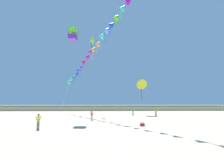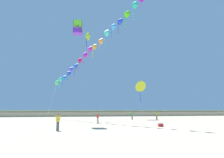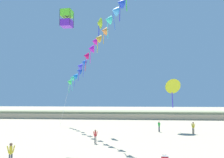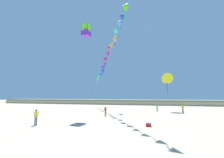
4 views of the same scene
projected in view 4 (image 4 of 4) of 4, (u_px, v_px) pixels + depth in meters
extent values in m
plane|color=tan|center=(113.00, 136.00, 12.02)|extent=(240.00, 240.00, 0.00)
cube|color=tan|center=(144.00, 103.00, 54.95)|extent=(120.00, 8.07, 1.26)
cube|color=gray|center=(143.00, 101.00, 55.04)|extent=(120.00, 6.86, 0.72)
cylinder|color=#726656|center=(183.00, 111.00, 28.55)|extent=(0.13, 0.13, 0.86)
cylinder|color=#726656|center=(182.00, 110.00, 28.65)|extent=(0.13, 0.13, 0.86)
cylinder|color=yellow|center=(183.00, 107.00, 28.68)|extent=(0.23, 0.23, 0.61)
cylinder|color=yellow|center=(184.00, 106.00, 28.55)|extent=(0.22, 0.18, 0.58)
cylinder|color=yellow|center=(182.00, 106.00, 28.83)|extent=(0.22, 0.18, 0.58)
sphere|color=brown|center=(183.00, 104.00, 28.73)|extent=(0.23, 0.23, 0.23)
cylinder|color=#474C56|center=(157.00, 109.00, 31.39)|extent=(0.12, 0.12, 0.80)
cylinder|color=#474C56|center=(157.00, 109.00, 31.26)|extent=(0.12, 0.12, 0.80)
cylinder|color=green|center=(157.00, 106.00, 31.40)|extent=(0.21, 0.21, 0.57)
cylinder|color=green|center=(156.00, 106.00, 31.58)|extent=(0.18, 0.20, 0.54)
cylinder|color=green|center=(158.00, 106.00, 31.24)|extent=(0.18, 0.20, 0.54)
sphere|color=#9E7051|center=(157.00, 104.00, 31.45)|extent=(0.22, 0.22, 0.22)
cylinder|color=gray|center=(105.00, 113.00, 24.11)|extent=(0.11, 0.11, 0.78)
cylinder|color=gray|center=(106.00, 114.00, 24.05)|extent=(0.11, 0.11, 0.78)
cylinder|color=red|center=(105.00, 109.00, 24.16)|extent=(0.21, 0.21, 0.55)
cylinder|color=red|center=(104.00, 109.00, 24.23)|extent=(0.19, 0.10, 0.53)
cylinder|color=red|center=(106.00, 109.00, 24.09)|extent=(0.19, 0.10, 0.53)
sphere|color=#9E7051|center=(105.00, 107.00, 24.20)|extent=(0.21, 0.21, 0.21)
cylinder|color=#474C56|center=(35.00, 121.00, 16.47)|extent=(0.13, 0.13, 0.87)
cylinder|color=#474C56|center=(37.00, 121.00, 16.51)|extent=(0.13, 0.13, 0.87)
cylinder|color=yellow|center=(36.00, 114.00, 16.57)|extent=(0.23, 0.23, 0.62)
cylinder|color=yellow|center=(34.00, 114.00, 16.52)|extent=(0.22, 0.18, 0.59)
cylinder|color=yellow|center=(38.00, 114.00, 16.64)|extent=(0.22, 0.18, 0.59)
sphere|color=brown|center=(36.00, 110.00, 16.62)|extent=(0.24, 0.24, 0.24)
cone|color=#41E35F|center=(98.00, 78.00, 42.83)|extent=(1.25, 1.35, 1.15)
cylinder|color=#39E582|center=(97.00, 83.00, 42.85)|extent=(0.15, 0.13, 1.88)
cone|color=#3DD6A0|center=(99.00, 76.00, 41.60)|extent=(1.16, 1.32, 1.15)
cylinder|color=#39E5D2|center=(99.00, 80.00, 41.60)|extent=(0.24, 0.19, 2.14)
cone|color=blue|center=(100.00, 74.00, 40.00)|extent=(1.33, 1.40, 1.22)
cylinder|color=blue|center=(100.00, 78.00, 40.03)|extent=(0.14, 0.20, 1.62)
cone|color=blue|center=(102.00, 70.00, 38.59)|extent=(1.35, 1.40, 1.20)
cylinder|color=#393FE5|center=(102.00, 74.00, 38.62)|extent=(0.14, 0.14, 1.57)
cone|color=#413FE7|center=(102.00, 67.00, 36.98)|extent=(1.30, 1.39, 1.20)
cylinder|color=#6339E5|center=(102.00, 70.00, 37.03)|extent=(0.22, 0.13, 1.23)
cone|color=blue|center=(104.00, 64.00, 35.75)|extent=(1.25, 1.36, 1.19)
cylinder|color=#3944E5|center=(104.00, 69.00, 35.75)|extent=(0.20, 0.09, 2.12)
cone|color=#C80F62|center=(105.00, 59.00, 34.00)|extent=(1.08, 1.29, 1.12)
cylinder|color=#E5395C|center=(105.00, 64.00, 34.00)|extent=(0.25, 0.08, 2.14)
cone|color=#A719C7|center=(107.00, 53.00, 32.89)|extent=(1.21, 1.33, 1.13)
cylinder|color=#E539DC|center=(107.00, 59.00, 32.90)|extent=(0.15, 0.25, 2.10)
cone|color=#C41CBA|center=(109.00, 48.00, 31.07)|extent=(1.10, 1.30, 1.12)
cylinder|color=#E539B2|center=(109.00, 52.00, 31.11)|extent=(0.13, 0.13, 1.49)
cone|color=gold|center=(110.00, 45.00, 29.84)|extent=(1.25, 1.36, 1.18)
cylinder|color=yellow|center=(110.00, 51.00, 29.86)|extent=(0.11, 0.26, 1.76)
cone|color=orange|center=(114.00, 39.00, 28.42)|extent=(1.20, 1.32, 1.12)
cylinder|color=gold|center=(113.00, 44.00, 28.45)|extent=(0.11, 0.13, 1.50)
cone|color=#3ADCC3|center=(115.00, 30.00, 26.64)|extent=(1.14, 1.31, 1.11)
cylinder|color=#39D7E5|center=(115.00, 37.00, 26.64)|extent=(0.14, 0.23, 2.07)
cone|color=#41A5F2|center=(118.00, 23.00, 25.34)|extent=(1.28, 1.34, 1.14)
cylinder|color=#3971E5|center=(118.00, 30.00, 25.34)|extent=(0.32, 0.30, 2.08)
cone|color=blue|center=(121.00, 16.00, 23.79)|extent=(1.22, 1.34, 1.15)
cylinder|color=#4139E5|center=(121.00, 23.00, 23.80)|extent=(0.14, 0.27, 1.90)
cone|color=#48D312|center=(124.00, 7.00, 22.32)|extent=(1.26, 1.33, 1.13)
cylinder|color=#3FE539|center=(124.00, 14.00, 22.33)|extent=(0.21, 0.29, 1.90)
cylinder|color=#39DFE5|center=(129.00, 4.00, 21.13)|extent=(0.20, 0.18, 2.12)
cylinder|color=silver|center=(95.00, 93.00, 42.52)|extent=(1.69, 0.29, 7.90)
cone|color=#A1D129|center=(114.00, 37.00, 36.85)|extent=(1.44, 1.96, 1.87)
cone|color=#2D2EE5|center=(114.00, 37.00, 36.85)|extent=(0.83, 1.09, 1.03)
cylinder|color=#2D2EE5|center=(114.00, 43.00, 36.70)|extent=(0.13, 0.42, 2.13)
cube|color=#6A28C6|center=(86.00, 34.00, 25.69)|extent=(1.34, 1.34, 0.81)
cube|color=#65E52D|center=(86.00, 27.00, 25.83)|extent=(1.34, 1.34, 0.81)
cylinder|color=black|center=(91.00, 31.00, 26.11)|extent=(0.04, 0.04, 2.00)
cylinder|color=black|center=(85.00, 32.00, 26.55)|extent=(0.04, 0.04, 2.00)
cylinder|color=black|center=(81.00, 30.00, 25.40)|extent=(0.04, 0.04, 2.00)
cylinder|color=black|center=(87.00, 28.00, 24.97)|extent=(0.04, 0.04, 2.00)
cone|color=#C6D224|center=(167.00, 78.00, 32.95)|extent=(2.75, 2.17, 2.60)
cone|color=#4A2DE5|center=(167.00, 78.00, 32.96)|extent=(1.52, 1.24, 1.45)
cylinder|color=#4A2DE5|center=(167.00, 87.00, 32.73)|extent=(0.20, 0.46, 3.16)
cube|color=red|center=(148.00, 125.00, 15.77)|extent=(0.56, 0.40, 0.36)
cube|color=white|center=(148.00, 123.00, 15.80)|extent=(0.58, 0.41, 0.06)
cylinder|color=black|center=(148.00, 122.00, 15.81)|extent=(0.45, 0.03, 0.03)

